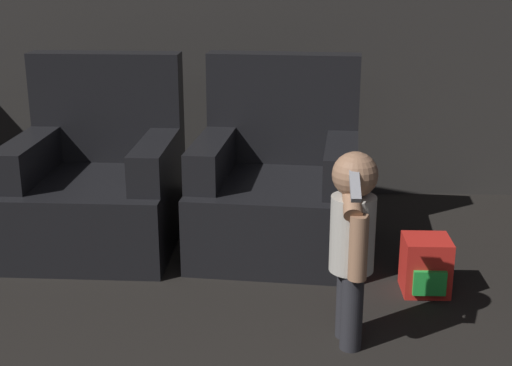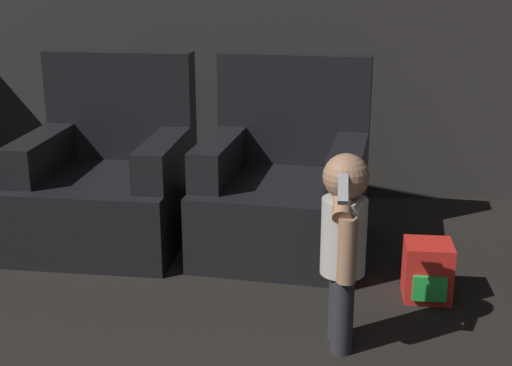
# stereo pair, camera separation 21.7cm
# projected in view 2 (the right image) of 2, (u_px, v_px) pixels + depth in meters

# --- Properties ---
(armchair_left) EXTENTS (0.84, 0.86, 0.98)m
(armchair_left) POSITION_uv_depth(u_px,v_px,m) (109.00, 180.00, 3.81)
(armchair_left) COLOR black
(armchair_left) RESTS_ON ground_plane
(armchair_right) EXTENTS (0.90, 0.92, 0.98)m
(armchair_right) POSITION_uv_depth(u_px,v_px,m) (285.00, 186.00, 3.71)
(armchair_right) COLOR black
(armchair_right) RESTS_ON ground_plane
(person_toddler) EXTENTS (0.17, 0.31, 0.78)m
(person_toddler) POSITION_uv_depth(u_px,v_px,m) (344.00, 237.00, 2.67)
(person_toddler) COLOR #28282D
(person_toddler) RESTS_ON ground_plane
(toy_backpack) EXTENTS (0.21, 0.22, 0.26)m
(toy_backpack) POSITION_uv_depth(u_px,v_px,m) (427.00, 271.00, 3.18)
(toy_backpack) COLOR red
(toy_backpack) RESTS_ON ground_plane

